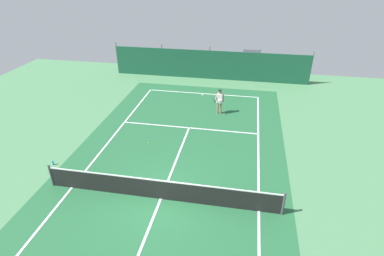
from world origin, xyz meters
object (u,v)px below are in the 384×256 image
at_px(tennis_net, 160,189).
at_px(tennis_ball_near_player, 149,143).
at_px(parked_car, 251,62).
at_px(water_bottle, 53,163).
at_px(tennis_player, 219,100).

height_order(tennis_net, tennis_ball_near_player, tennis_net).
relative_size(parked_car, water_bottle, 17.87).
xyz_separation_m(tennis_player, parked_car, (1.90, 9.32, -0.12)).
xyz_separation_m(tennis_net, tennis_ball_near_player, (-1.88, 4.26, -0.48)).
distance_m(tennis_player, parked_car, 9.51).
bearing_deg(parked_car, water_bottle, 57.57).
distance_m(tennis_net, water_bottle, 6.11).
relative_size(tennis_net, parked_car, 2.36).
bearing_deg(tennis_net, tennis_player, 79.93).
bearing_deg(tennis_player, water_bottle, 43.80).
height_order(tennis_player, parked_car, parked_car).
distance_m(tennis_player, tennis_ball_near_player, 5.72).
relative_size(tennis_player, water_bottle, 6.83).
distance_m(tennis_player, water_bottle, 10.48).
xyz_separation_m(tennis_net, parked_car, (3.45, 18.06, 0.33)).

